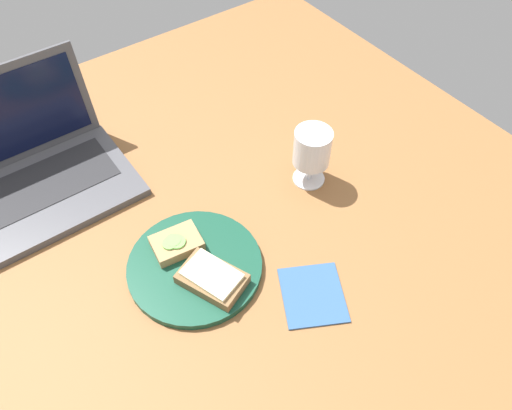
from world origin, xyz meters
TOP-DOWN VIEW (x-y plane):
  - wooden_table at (0.00, 0.00)cm, footprint 140.00×140.00cm
  - plate at (-11.90, -6.48)cm, footprint 25.88×25.88cm
  - sandwich_with_cheese at (-11.25, -11.87)cm, footprint 11.77×14.02cm
  - sandwich_with_cucumber at (-12.60, -1.10)cm, footprint 10.07×7.97cm
  - wine_glass at (20.85, -1.16)cm, footprint 7.97×7.97cm
  - laptop at (-26.51, 32.05)cm, footprint 33.56×28.16cm
  - napkin at (2.69, -24.29)cm, footprint 15.90×16.48cm

SIDE VIEW (x-z plane):
  - wooden_table at x=0.00cm, z-range 0.00..3.00cm
  - napkin at x=2.69cm, z-range 3.00..3.40cm
  - plate at x=-11.90cm, z-range 3.00..4.56cm
  - sandwich_with_cucumber at x=-12.60cm, z-range 4.44..7.09cm
  - sandwich_with_cheese at x=-11.25cm, z-range 4.47..7.46cm
  - laptop at x=-26.51cm, z-range -4.38..19.21cm
  - wine_glass at x=20.85cm, z-range 5.01..18.66cm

